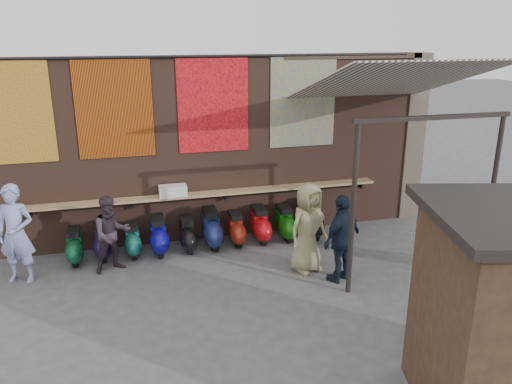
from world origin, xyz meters
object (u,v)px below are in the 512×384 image
Objects in this scene: scooter_stool_8 at (285,223)px; diner_right at (112,234)px; scooter_stool_2 at (133,240)px; shopper_tan at (308,228)px; scooter_stool_4 at (188,235)px; scooter_stool_6 at (236,229)px; shopper_navy at (342,238)px; scooter_stool_0 at (75,246)px; scooter_stool_1 at (103,241)px; scooter_stool_5 at (212,229)px; scooter_stool_3 at (159,236)px; diner_left at (16,234)px; scooter_stool_7 at (260,225)px; shopper_grey at (493,237)px; shelf_box at (173,191)px; scooter_stool_9 at (310,219)px.

diner_right is at bearing -170.92° from scooter_stool_8.
scooter_stool_2 is 3.66m from shopper_tan.
scooter_stool_4 is 0.98× the size of scooter_stool_6.
shopper_navy is at bearing -38.50° from diner_right.
scooter_stool_0 is 0.95× the size of scooter_stool_1.
scooter_stool_5 is at bearing 5.19° from scooter_stool_4.
diner_left reaches higher than scooter_stool_3.
scooter_stool_7 is at bearing 2.07° from scooter_stool_4.
diner_right is 0.91× the size of shopper_grey.
shopper_tan reaches higher than scooter_stool_1.
scooter_stool_3 is 0.95× the size of scooter_stool_5.
scooter_stool_2 is at bearing -3.23° from scooter_stool_1.
scooter_stool_0 is at bearing -179.82° from scooter_stool_4.
shelf_box is 0.71× the size of scooter_stool_3.
scooter_stool_2 is at bearing 179.34° from scooter_stool_9.
scooter_stool_9 is 0.59× the size of diner_right.
scooter_stool_8 is (0.58, -0.03, -0.01)m from scooter_stool_7.
scooter_stool_8 is (1.13, -0.01, 0.02)m from scooter_stool_6.
scooter_stool_2 is 2.75m from scooter_stool_7.
scooter_stool_8 is (1.66, -0.02, -0.03)m from scooter_stool_5.
scooter_stool_8 is at bearing 0.70° from scooter_stool_4.
scooter_stool_5 is 0.97× the size of scooter_stool_9.
diner_left is (-3.72, -0.62, 0.53)m from scooter_stool_5.
scooter_stool_5 is at bearing 2.84° from scooter_stool_3.
diner_right reaches higher than scooter_stool_8.
scooter_stool_9 is 0.54× the size of shopper_grey.
diner_left is (-2.58, -0.56, 0.55)m from scooter_stool_3.
scooter_stool_1 is at bearing 134.34° from shopper_tan.
scooter_stool_4 is 0.90× the size of scooter_stool_7.
scooter_stool_5 is at bearing -0.69° from scooter_stool_1.
shelf_box is 1.76m from scooter_stool_1.
scooter_stool_6 is at bearing -25.01° from shopper_grey.
shopper_tan is (3.63, -1.00, 0.13)m from diner_right.
scooter_stool_0 is at bearing -179.21° from scooter_stool_6.
scooter_stool_6 is at bearing 2.09° from scooter_stool_4.
diner_left is (-1.46, -0.64, 0.57)m from scooter_stool_1.
scooter_stool_9 is at bearing -1.32° from scooter_stool_5.
scooter_stool_6 is at bearing 1.61° from scooter_stool_3.
scooter_stool_7 is at bearing 176.85° from scooter_stool_8.
scooter_stool_0 is at bearing 50.13° from diner_left.
scooter_stool_4 is at bearing -177.93° from scooter_stool_7.
scooter_stool_3 is 1.02× the size of scooter_stool_7.
diner_right is at bearing -163.30° from scooter_stool_5.
diner_right reaches higher than scooter_stool_1.
diner_right is at bearing -168.73° from scooter_stool_7.
scooter_stool_7 reaches higher than scooter_stool_6.
diner_right is (-2.05, -0.62, 0.35)m from scooter_stool_5.
scooter_stool_3 is 0.92× the size of scooter_stool_9.
scooter_stool_4 is 3.29m from diner_left.
shopper_navy reaches higher than scooter_stool_1.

